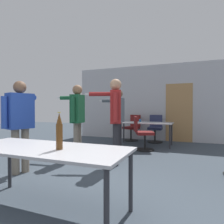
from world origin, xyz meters
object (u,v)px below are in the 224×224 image
object	(u,v)px
person_center_tall	(115,112)
office_chair_far_right	(142,134)
person_near_casual	(118,114)
office_chair_far_left	(155,129)
office_chair_mid_tucked	(132,129)
person_right_polo	(20,118)
person_left_plaid	(77,113)
beer_bottle	(59,132)
drink_cup	(140,120)

from	to	relation	value
person_center_tall	office_chair_far_right	bearing A→B (deg)	-27.35
person_near_casual	office_chair_far_left	xyz separation A→B (m)	(0.64, 2.04, -0.58)
office_chair_far_right	office_chair_mid_tucked	xyz separation A→B (m)	(-0.73, 1.54, -0.01)
person_center_tall	person_right_polo	distance (m)	1.83
person_near_casual	person_center_tall	distance (m)	1.13
office_chair_far_right	office_chair_mid_tucked	bearing A→B (deg)	-175.95
person_center_tall	office_chair_far_left	world-z (taller)	person_center_tall
person_near_casual	person_left_plaid	size ratio (longest dim) A/B	0.97
person_near_casual	beer_bottle	xyz separation A→B (m)	(0.47, -3.17, -0.09)
person_near_casual	beer_bottle	bearing A→B (deg)	-174.31
person_right_polo	office_chair_far_right	xyz separation A→B (m)	(1.63, 2.75, -0.56)
person_near_casual	drink_cup	distance (m)	1.49
person_center_tall	person_near_casual	bearing A→B (deg)	-3.26
person_near_casual	office_chair_mid_tucked	size ratio (longest dim) A/B	1.80
office_chair_mid_tucked	person_center_tall	bearing A→B (deg)	121.85
person_center_tall	office_chair_mid_tucked	distance (m)	3.26
person_near_casual	drink_cup	xyz separation A→B (m)	(0.25, 1.45, -0.24)
person_left_plaid	drink_cup	bearing A→B (deg)	-29.62
person_near_casual	person_right_polo	distance (m)	2.48
office_chair_mid_tucked	office_chair_far_right	bearing A→B (deg)	137.78
person_right_polo	office_chair_mid_tucked	bearing A→B (deg)	5.81
person_center_tall	office_chair_mid_tucked	xyz separation A→B (m)	(-0.52, 3.14, -0.67)
person_center_tall	beer_bottle	xyz separation A→B (m)	(0.15, -2.09, -0.18)
person_left_plaid	office_chair_far_left	world-z (taller)	person_left_plaid
office_chair_far_left	office_chair_mid_tucked	size ratio (longest dim) A/B	1.01
person_center_tall	office_chair_mid_tucked	size ratio (longest dim) A/B	1.92
office_chair_far_right	beer_bottle	distance (m)	3.73
person_right_polo	office_chair_far_left	size ratio (longest dim) A/B	1.78
person_center_tall	person_left_plaid	world-z (taller)	person_center_tall
office_chair_far_left	beer_bottle	xyz separation A→B (m)	(-0.17, -5.21, 0.48)
office_chair_mid_tucked	drink_cup	xyz separation A→B (m)	(0.44, -0.61, 0.34)
person_right_polo	beer_bottle	distance (m)	1.84
office_chair_far_right	office_chair_mid_tucked	size ratio (longest dim) A/B	1.01
office_chair_far_left	person_right_polo	bearing A→B (deg)	65.75
office_chair_mid_tucked	drink_cup	size ratio (longest dim) A/B	10.01
person_center_tall	person_right_polo	world-z (taller)	person_center_tall
person_right_polo	office_chair_mid_tucked	xyz separation A→B (m)	(0.90, 4.29, -0.57)
office_chair_far_right	drink_cup	xyz separation A→B (m)	(-0.28, 0.92, 0.33)
beer_bottle	person_left_plaid	bearing A→B (deg)	117.43
person_near_casual	person_left_plaid	bearing A→B (deg)	139.22
office_chair_far_right	drink_cup	bearing A→B (deg)	175.80
person_right_polo	drink_cup	bearing A→B (deg)	-2.42
office_chair_far_left	office_chair_mid_tucked	world-z (taller)	office_chair_far_left
beer_bottle	person_center_tall	bearing A→B (deg)	94.05
office_chair_mid_tucked	beer_bottle	xyz separation A→B (m)	(0.67, -5.24, 0.49)
beer_bottle	office_chair_mid_tucked	bearing A→B (deg)	97.24
beer_bottle	drink_cup	bearing A→B (deg)	92.75
person_center_tall	office_chair_mid_tucked	world-z (taller)	person_center_tall
person_near_casual	person_center_tall	xyz separation A→B (m)	(0.32, -1.08, 0.08)
person_left_plaid	beer_bottle	distance (m)	2.56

